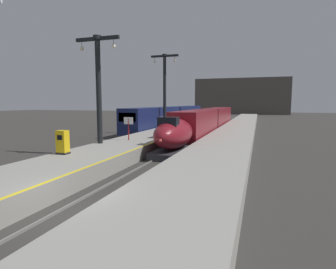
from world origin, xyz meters
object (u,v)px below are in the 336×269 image
at_px(regional_train_adjacent, 172,116).
at_px(rolling_suitcase, 165,130).
at_px(station_column_far, 165,84).
at_px(passenger_near_edge, 166,124).
at_px(station_column_mid, 98,79).
at_px(highspeed_train_main, 206,121).
at_px(ticket_machine_yellow, 63,143).
at_px(departure_info_board, 128,124).

xyz_separation_m(regional_train_adjacent, rolling_suitcase, (4.59, -17.56, -0.77)).
bearing_deg(station_column_far, passenger_near_edge, -69.57).
relative_size(station_column_mid, rolling_suitcase, 9.08).
relative_size(regional_train_adjacent, rolling_suitcase, 37.27).
relative_size(station_column_far, rolling_suitcase, 10.38).
relative_size(highspeed_train_main, ticket_machine_yellow, 23.98).
bearing_deg(highspeed_train_main, regional_train_adjacent, 128.69).
xyz_separation_m(station_column_mid, departure_info_board, (1.44, 2.52, -3.87)).
bearing_deg(ticket_machine_yellow, passenger_near_edge, 81.70).
bearing_deg(highspeed_train_main, station_column_far, -174.55).
bearing_deg(departure_info_board, highspeed_train_main, 73.43).
bearing_deg(rolling_suitcase, ticket_machine_yellow, -97.64).
relative_size(passenger_near_edge, rolling_suitcase, 1.72).
bearing_deg(rolling_suitcase, passenger_near_edge, -1.55).
height_order(regional_train_adjacent, passenger_near_edge, regional_train_adjacent).
distance_m(ticket_machine_yellow, departure_info_board, 7.76).
xyz_separation_m(highspeed_train_main, station_column_far, (-5.90, -0.56, 5.18)).
relative_size(station_column_far, ticket_machine_yellow, 6.37).
distance_m(highspeed_train_main, station_column_mid, 19.01).
bearing_deg(station_column_far, departure_info_board, -84.28).
relative_size(regional_train_adjacent, ticket_machine_yellow, 22.87).
height_order(station_column_far, departure_info_board, station_column_far).
bearing_deg(departure_info_board, rolling_suitcase, 82.87).
bearing_deg(ticket_machine_yellow, regional_train_adjacent, 94.45).
bearing_deg(ticket_machine_yellow, highspeed_train_main, 76.22).
bearing_deg(rolling_suitcase, station_column_mid, -103.35).
height_order(ticket_machine_yellow, departure_info_board, departure_info_board).
distance_m(passenger_near_edge, rolling_suitcase, 0.71).
xyz_separation_m(station_column_mid, ticket_machine_yellow, (0.35, -5.13, -4.64)).
distance_m(highspeed_train_main, ticket_machine_yellow, 23.30).
bearing_deg(regional_train_adjacent, ticket_machine_yellow, -85.55).
relative_size(highspeed_train_main, station_column_mid, 4.31).
bearing_deg(passenger_near_edge, ticket_machine_yellow, -98.30).
distance_m(regional_train_adjacent, departure_info_board, 25.36).
xyz_separation_m(highspeed_train_main, regional_train_adjacent, (-8.10, 10.12, 0.20)).
distance_m(station_column_far, passenger_near_edge, 8.92).
height_order(station_column_far, passenger_near_edge, station_column_far).
bearing_deg(station_column_mid, departure_info_board, 60.20).
relative_size(rolling_suitcase, departure_info_board, 0.46).
xyz_separation_m(station_column_mid, passenger_near_edge, (2.56, 10.05, -4.39)).
bearing_deg(ticket_machine_yellow, station_column_mid, 93.91).
bearing_deg(station_column_mid, highspeed_train_main, 71.37).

